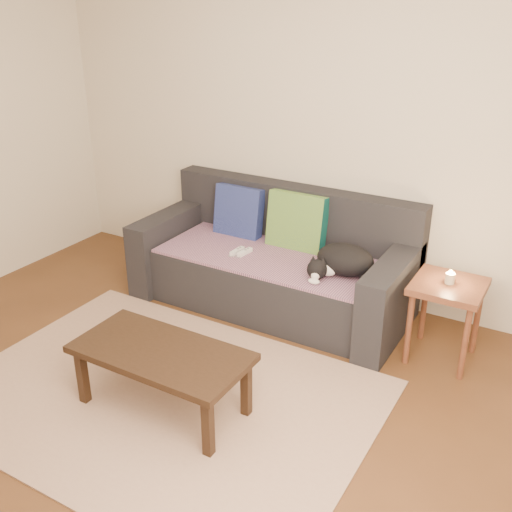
# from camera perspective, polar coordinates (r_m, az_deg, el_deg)

# --- Properties ---
(ground) EXTENTS (4.50, 4.50, 0.00)m
(ground) POSITION_cam_1_polar(r_m,az_deg,el_deg) (3.69, -10.43, -14.34)
(ground) COLOR brown
(ground) RESTS_ON ground
(back_wall) EXTENTS (4.50, 0.04, 2.60)m
(back_wall) POSITION_cam_1_polar(r_m,az_deg,el_deg) (4.68, 4.50, 12.04)
(back_wall) COLOR beige
(back_wall) RESTS_ON ground
(sofa) EXTENTS (2.10, 0.94, 0.87)m
(sofa) POSITION_cam_1_polar(r_m,az_deg,el_deg) (4.63, 1.78, -0.98)
(sofa) COLOR #232328
(sofa) RESTS_ON ground
(throw_blanket) EXTENTS (1.66, 0.74, 0.02)m
(throw_blanket) POSITION_cam_1_polar(r_m,az_deg,el_deg) (4.51, 1.24, -0.01)
(throw_blanket) COLOR #422A50
(throw_blanket) RESTS_ON sofa
(cushion_navy) EXTENTS (0.41, 0.17, 0.42)m
(cushion_navy) POSITION_cam_1_polar(r_m,az_deg,el_deg) (4.84, -1.65, 4.27)
(cushion_navy) COLOR #131B53
(cushion_navy) RESTS_ON throw_blanket
(cushion_green) EXTENTS (0.46, 0.18, 0.47)m
(cushion_green) POSITION_cam_1_polar(r_m,az_deg,el_deg) (4.61, 3.90, 3.15)
(cushion_green) COLOR #0B4947
(cushion_green) RESTS_ON throw_blanket
(cat) EXTENTS (0.51, 0.48, 0.22)m
(cat) POSITION_cam_1_polar(r_m,az_deg,el_deg) (4.20, 8.26, -0.46)
(cat) COLOR black
(cat) RESTS_ON throw_blanket
(wii_remote_a) EXTENTS (0.05, 0.15, 0.03)m
(wii_remote_a) POSITION_cam_1_polar(r_m,az_deg,el_deg) (4.51, -1.08, 0.37)
(wii_remote_a) COLOR white
(wii_remote_a) RESTS_ON throw_blanket
(wii_remote_b) EXTENTS (0.05, 0.15, 0.03)m
(wii_remote_b) POSITION_cam_1_polar(r_m,az_deg,el_deg) (4.54, -1.81, 0.47)
(wii_remote_b) COLOR white
(wii_remote_b) RESTS_ON throw_blanket
(side_table) EXTENTS (0.44, 0.44, 0.55)m
(side_table) POSITION_cam_1_polar(r_m,az_deg,el_deg) (4.05, 17.76, -3.72)
(side_table) COLOR brown
(side_table) RESTS_ON ground
(candle) EXTENTS (0.06, 0.06, 0.09)m
(candle) POSITION_cam_1_polar(r_m,az_deg,el_deg) (4.00, 18.00, -2.00)
(candle) COLOR beige
(candle) RESTS_ON side_table
(rug) EXTENTS (2.50, 1.80, 0.01)m
(rug) POSITION_cam_1_polar(r_m,az_deg,el_deg) (3.77, -8.95, -13.10)
(rug) COLOR tan
(rug) RESTS_ON ground
(coffee_table) EXTENTS (1.02, 0.51, 0.41)m
(coffee_table) POSITION_cam_1_polar(r_m,az_deg,el_deg) (3.49, -9.01, -9.53)
(coffee_table) COLOR black
(coffee_table) RESTS_ON rug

